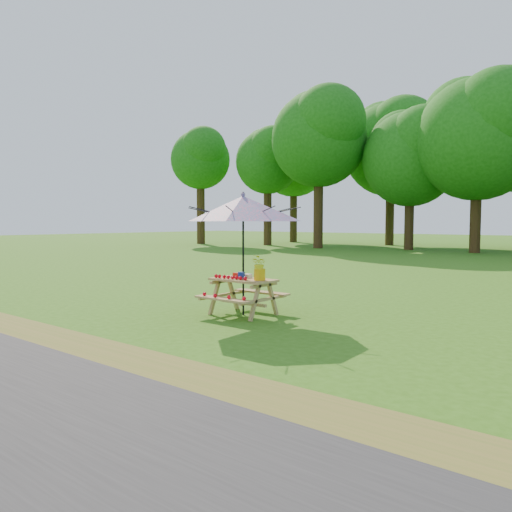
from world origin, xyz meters
The scene contains 7 objects.
ground centered at (0.00, 0.00, 0.00)m, with size 120.00×120.00×0.00m, color #326713.
drygrass_strip centered at (0.00, -2.80, 0.00)m, with size 120.00×1.20×0.01m, color olive.
picnic_table centered at (-3.47, 0.50, 0.33)m, with size 1.20×1.32×0.67m.
patio_umbrella centered at (-3.47, 0.50, 1.95)m, with size 2.84×2.84×2.25m.
produce_bins centered at (-3.52, 0.52, 0.72)m, with size 0.30×0.36×0.13m.
tomatoes_row centered at (-3.62, 0.32, 0.71)m, with size 0.77×0.13×0.07m, color red, non-canonical shape.
flower_bucket centered at (-3.08, 0.50, 0.91)m, with size 0.35×0.32×0.45m.
Camera 1 is at (2.41, -6.42, 1.72)m, focal length 35.00 mm.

